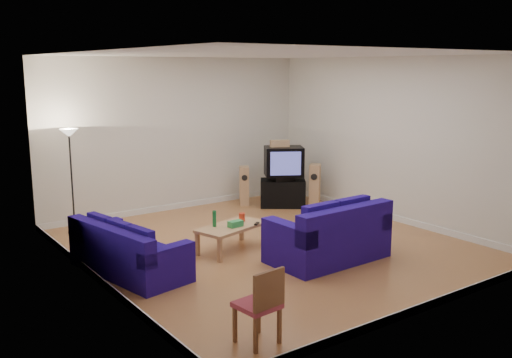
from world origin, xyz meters
TOP-DOWN VIEW (x-y plane):
  - room at (0.00, 0.00)m, footprint 6.01×6.51m
  - sofa_three_seat at (-2.50, 0.17)m, footprint 1.22×2.11m
  - sofa_loveseat at (0.33, -1.14)m, footprint 1.88×1.08m
  - coffee_table at (-0.67, 0.17)m, footprint 1.30×0.88m
  - bottle at (-0.93, 0.27)m, footprint 0.08×0.08m
  - tissue_box at (-0.65, 0.07)m, footprint 0.25×0.15m
  - red_canister at (-0.37, 0.29)m, footprint 0.12×0.12m
  - remote at (-0.27, -0.01)m, footprint 0.16×0.14m
  - tv_stand at (1.93, 2.10)m, footprint 1.09×1.00m
  - av_receiver at (1.90, 2.06)m, footprint 0.51×0.46m
  - television at (1.93, 2.07)m, footprint 1.00×0.92m
  - centre_speaker at (1.88, 2.16)m, footprint 0.44×0.32m
  - speaker_left at (1.32, 2.70)m, footprint 0.30×0.32m
  - speaker_right at (2.45, 1.64)m, footprint 0.35×0.35m
  - floor_lamp at (-2.45, 2.70)m, footprint 0.33×0.33m
  - dining_chair at (-2.19, -2.77)m, footprint 0.46×0.46m

SIDE VIEW (x-z plane):
  - sofa_three_seat at x=-2.50m, z-range -0.10..0.67m
  - tv_stand at x=1.93m, z-range 0.00..0.59m
  - sofa_loveseat at x=0.33m, z-range -0.11..0.81m
  - coffee_table at x=-0.67m, z-range 0.16..0.59m
  - speaker_left at x=1.32m, z-range 0.00..0.86m
  - remote at x=-0.27m, z-range 0.43..0.45m
  - speaker_right at x=2.45m, z-range 0.00..0.94m
  - tissue_box at x=-0.65m, z-range 0.43..0.53m
  - dining_chair at x=-2.19m, z-range 0.05..0.94m
  - red_canister at x=-0.37m, z-range 0.43..0.57m
  - bottle at x=-0.93m, z-range 0.43..0.70m
  - av_receiver at x=1.90m, z-range 0.59..0.69m
  - television at x=1.93m, z-range 0.69..1.31m
  - centre_speaker at x=1.88m, z-range 1.31..1.46m
  - room at x=0.00m, z-range -0.06..3.15m
  - floor_lamp at x=-2.45m, z-range 0.63..2.55m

